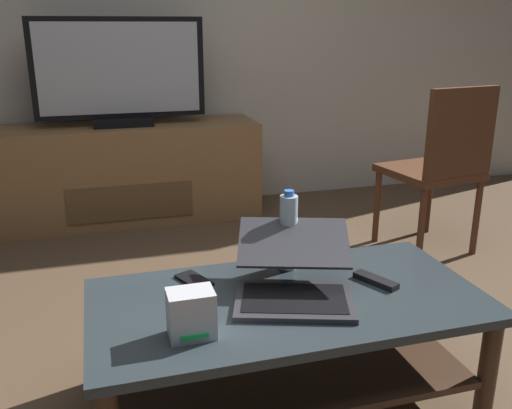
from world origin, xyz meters
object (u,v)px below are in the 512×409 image
laptop (294,276)px  water_bottle_near (288,232)px  cell_phone (194,280)px  television (120,75)px  dining_chair (441,163)px  coffee_table (287,329)px  media_cabinet (127,173)px  router_box (191,314)px  tv_remote (376,280)px

laptop → water_bottle_near: water_bottle_near is taller
water_bottle_near → cell_phone: size_ratio=2.06×
television → dining_chair: bearing=-33.0°
coffee_table → laptop: bearing=27.7°
coffee_table → media_cabinet: bearing=100.5°
router_box → coffee_table: bearing=24.1°
media_cabinet → dining_chair: (1.58, -1.05, 0.21)m
coffee_table → television: 2.14m
dining_chair → tv_remote: (-0.89, -0.97, -0.12)m
router_box → television: bearing=91.1°
media_cabinet → cell_phone: media_cabinet is taller
dining_chair → laptop: bearing=-140.7°
laptop → tv_remote: laptop is taller
router_box → tv_remote: 0.67m
media_cabinet → television: 0.62m
dining_chair → router_box: dining_chair is taller
television → laptop: television is taller
water_bottle_near → tv_remote: (0.24, -0.20, -0.13)m
dining_chair → cell_phone: dining_chair is taller
coffee_table → dining_chair: size_ratio=1.36×
laptop → cell_phone: (-0.29, 0.18, -0.06)m
media_cabinet → tv_remote: size_ratio=10.39×
laptop → water_bottle_near: 0.21m
cell_phone → router_box: bearing=-125.3°
tv_remote → water_bottle_near: bearing=114.5°
cell_phone → tv_remote: tv_remote is taller
tv_remote → router_box: bearing=167.7°
coffee_table → water_bottle_near: 0.34m
coffee_table → laptop: (0.02, 0.01, 0.18)m
television → dining_chair: television is taller
television → router_box: 2.21m
dining_chair → router_box: 1.91m
router_box → cell_phone: 0.35m
dining_chair → cell_phone: size_ratio=6.57×
dining_chair → water_bottle_near: 1.37m
media_cabinet → laptop: size_ratio=3.25×
television → water_bottle_near: bearing=-76.0°
media_cabinet → laptop: media_cabinet is taller
coffee_table → router_box: (-0.33, -0.15, 0.19)m
router_box → tv_remote: (0.65, 0.16, -0.06)m
water_bottle_near → tv_remote: size_ratio=1.80×
cell_phone → water_bottle_near: bearing=-21.5°
coffee_table → router_box: router_box is taller
coffee_table → water_bottle_near: (0.07, 0.21, 0.25)m
tv_remote → dining_chair: bearing=21.6°
router_box → water_bottle_near: size_ratio=0.47×
dining_chair → cell_phone: (-1.47, -0.79, -0.13)m
tv_remote → media_cabinet: bearing=82.9°
coffee_table → water_bottle_near: size_ratio=4.34×
coffee_table → dining_chair: (1.21, 0.98, 0.25)m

